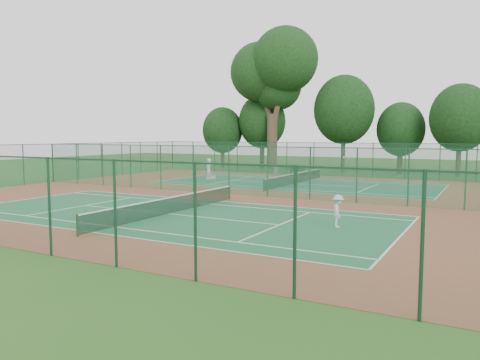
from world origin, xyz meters
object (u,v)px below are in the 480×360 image
kit_bag (211,177)px  player_far (209,169)px  trash_bin (276,170)px  big_tree (274,70)px  player_near (338,211)px  bench (297,171)px

kit_bag → player_far: bearing=-102.8°
trash_bin → kit_bag: (-3.51, -7.59, -0.31)m
player_far → big_tree: 17.44m
trash_bin → kit_bag: size_ratio=1.12×
player_far → kit_bag: size_ratio=2.35×
kit_bag → big_tree: 17.65m
player_near → trash_bin: player_near is taller
kit_bag → big_tree: big_tree is taller
bench → player_far: bearing=-135.5°
big_tree → player_near: bearing=-60.8°
player_near → kit_bag: player_near is taller
player_far → kit_bag: player_far is taller
trash_bin → player_far: bearing=-113.7°
player_near → big_tree: bearing=8.6°
bench → big_tree: bearing=125.4°
player_near → trash_bin: 29.27m
player_near → player_far: 25.06m
trash_bin → bench: bench is taller
player_far → bench: player_far is taller
player_far → kit_bag: 0.94m
kit_bag → big_tree: (0.72, 13.12, 11.78)m
player_far → big_tree: (0.74, 13.56, 10.95)m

